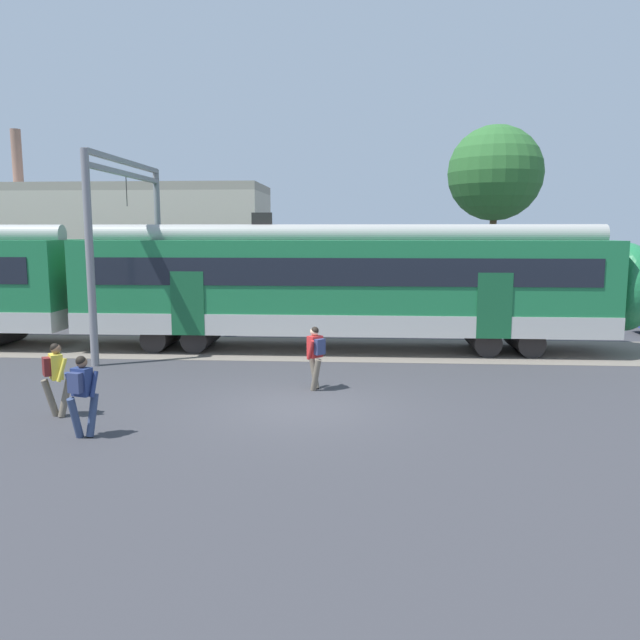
# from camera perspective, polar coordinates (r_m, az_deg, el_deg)

# --- Properties ---
(ground_plane) EXTENTS (160.00, 160.00, 0.00)m
(ground_plane) POSITION_cam_1_polar(r_m,az_deg,el_deg) (14.80, -1.68, -7.93)
(ground_plane) COLOR #38383D
(track_bed) EXTENTS (80.00, 4.40, 0.01)m
(track_bed) POSITION_cam_1_polar(r_m,az_deg,el_deg) (24.78, -24.52, -2.13)
(track_bed) COLOR slate
(track_bed) RESTS_ON ground
(pedestrian_yellow) EXTENTS (0.71, 0.51, 1.67)m
(pedestrian_yellow) POSITION_cam_1_polar(r_m,az_deg,el_deg) (14.96, -23.05, -4.50)
(pedestrian_yellow) COLOR #6B6051
(pedestrian_yellow) RESTS_ON ground
(pedestrian_navy) EXTENTS (0.62, 0.60, 1.67)m
(pedestrian_navy) POSITION_cam_1_polar(r_m,az_deg,el_deg) (13.26, -20.96, -5.95)
(pedestrian_navy) COLOR navy
(pedestrian_navy) RESTS_ON ground
(pedestrian_red) EXTENTS (0.50, 0.68, 1.67)m
(pedestrian_red) POSITION_cam_1_polar(r_m,az_deg,el_deg) (16.11, -0.41, -2.98)
(pedestrian_red) COLOR #6B6051
(pedestrian_red) RESTS_ON ground
(catenary_gantry) EXTENTS (0.24, 6.64, 6.53)m
(catenary_gantry) POSITION_cam_1_polar(r_m,az_deg,el_deg) (22.94, -17.15, 8.30)
(catenary_gantry) COLOR gray
(catenary_gantry) RESTS_ON ground
(background_building) EXTENTS (15.70, 5.00, 9.20)m
(background_building) POSITION_cam_1_polar(r_m,az_deg,el_deg) (33.82, -18.50, 6.18)
(background_building) COLOR beige
(background_building) RESTS_ON ground
(street_tree_right) EXTENTS (4.39, 4.39, 8.97)m
(street_tree_right) POSITION_cam_1_polar(r_m,az_deg,el_deg) (30.87, 15.71, 12.75)
(street_tree_right) COLOR brown
(street_tree_right) RESTS_ON ground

